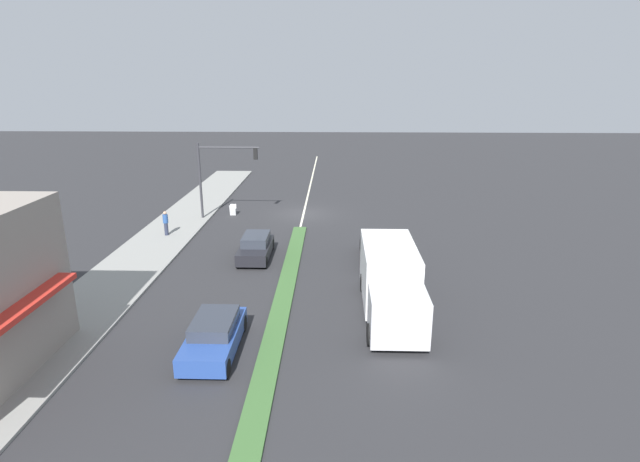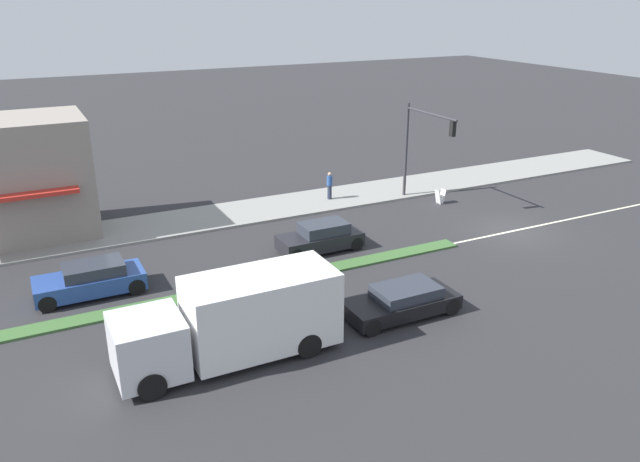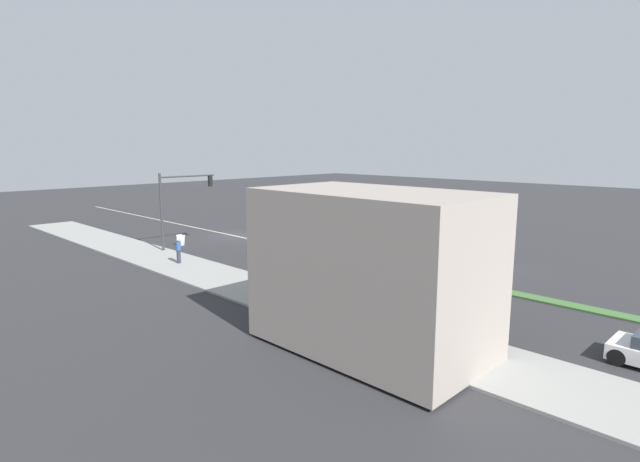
{
  "view_description": "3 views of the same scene",
  "coord_description": "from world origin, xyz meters",
  "px_view_note": "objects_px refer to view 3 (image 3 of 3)",
  "views": [
    {
      "loc": [
        -2.44,
        37.94,
        10.25
      ],
      "look_at": [
        -1.62,
        10.84,
        1.91
      ],
      "focal_mm": 28.0,
      "sensor_mm": 36.0,
      "label": 1
    },
    {
      "loc": [
        -22.73,
        22.73,
        11.65
      ],
      "look_at": [
        0.36,
        11.14,
        1.79
      ],
      "focal_mm": 35.0,
      "sensor_mm": 36.0,
      "label": 2
    },
    {
      "loc": [
        24.9,
        34.98,
        7.63
      ],
      "look_at": [
        1.14,
        11.53,
        1.94
      ],
      "focal_mm": 28.0,
      "sensor_mm": 36.0,
      "label": 3
    }
  ],
  "objects_px": {
    "traffic_signal_main": "(179,197)",
    "pedestrian": "(178,250)",
    "sedan_dark": "(295,249)",
    "coupe_blue": "(428,277)",
    "warning_aframe_sign": "(181,240)",
    "suv_black": "(363,237)",
    "delivery_truck": "(438,236)"
  },
  "relations": [
    {
      "from": "pedestrian",
      "to": "suv_black",
      "type": "xyz_separation_m",
      "value": [
        -13.85,
        4.05,
        -0.4
      ]
    },
    {
      "from": "pedestrian",
      "to": "warning_aframe_sign",
      "type": "bearing_deg",
      "value": -121.11
    },
    {
      "from": "pedestrian",
      "to": "sedan_dark",
      "type": "height_order",
      "value": "pedestrian"
    },
    {
      "from": "pedestrian",
      "to": "sedan_dark",
      "type": "distance_m",
      "value": 7.73
    },
    {
      "from": "traffic_signal_main",
      "to": "delivery_truck",
      "type": "height_order",
      "value": "traffic_signal_main"
    },
    {
      "from": "delivery_truck",
      "to": "sedan_dark",
      "type": "bearing_deg",
      "value": -43.34
    },
    {
      "from": "suv_black",
      "to": "sedan_dark",
      "type": "bearing_deg",
      "value": -1.01
    },
    {
      "from": "pedestrian",
      "to": "sedan_dark",
      "type": "xyz_separation_m",
      "value": [
        -6.65,
        3.93,
        -0.32
      ]
    },
    {
      "from": "traffic_signal_main",
      "to": "warning_aframe_sign",
      "type": "xyz_separation_m",
      "value": [
        -0.66,
        -1.13,
        -3.47
      ]
    },
    {
      "from": "sedan_dark",
      "to": "coupe_blue",
      "type": "bearing_deg",
      "value": 90.0
    },
    {
      "from": "suv_black",
      "to": "coupe_blue",
      "type": "bearing_deg",
      "value": 55.47
    },
    {
      "from": "traffic_signal_main",
      "to": "coupe_blue",
      "type": "xyz_separation_m",
      "value": [
        -3.92,
        18.99,
        -3.24
      ]
    },
    {
      "from": "delivery_truck",
      "to": "sedan_dark",
      "type": "xyz_separation_m",
      "value": [
        7.2,
        -6.79,
        -0.81
      ]
    },
    {
      "from": "sedan_dark",
      "to": "coupe_blue",
      "type": "distance_m",
      "value": 10.59
    },
    {
      "from": "pedestrian",
      "to": "traffic_signal_main",
      "type": "bearing_deg",
      "value": -121.34
    },
    {
      "from": "delivery_truck",
      "to": "sedan_dark",
      "type": "height_order",
      "value": "delivery_truck"
    },
    {
      "from": "traffic_signal_main",
      "to": "coupe_blue",
      "type": "height_order",
      "value": "traffic_signal_main"
    },
    {
      "from": "delivery_truck",
      "to": "suv_black",
      "type": "xyz_separation_m",
      "value": [
        0.0,
        -6.67,
        -0.88
      ]
    },
    {
      "from": "delivery_truck",
      "to": "coupe_blue",
      "type": "distance_m",
      "value": 8.18
    },
    {
      "from": "traffic_signal_main",
      "to": "delivery_truck",
      "type": "distance_m",
      "value": 18.99
    },
    {
      "from": "traffic_signal_main",
      "to": "coupe_blue",
      "type": "distance_m",
      "value": 19.66
    },
    {
      "from": "traffic_signal_main",
      "to": "warning_aframe_sign",
      "type": "relative_size",
      "value": 6.69
    },
    {
      "from": "sedan_dark",
      "to": "delivery_truck",
      "type": "bearing_deg",
      "value": 136.66
    },
    {
      "from": "pedestrian",
      "to": "sedan_dark",
      "type": "relative_size",
      "value": 0.41
    },
    {
      "from": "sedan_dark",
      "to": "coupe_blue",
      "type": "height_order",
      "value": "sedan_dark"
    },
    {
      "from": "warning_aframe_sign",
      "to": "suv_black",
      "type": "relative_size",
      "value": 0.19
    },
    {
      "from": "traffic_signal_main",
      "to": "pedestrian",
      "type": "distance_m",
      "value": 5.99
    },
    {
      "from": "traffic_signal_main",
      "to": "suv_black",
      "type": "height_order",
      "value": "traffic_signal_main"
    },
    {
      "from": "pedestrian",
      "to": "coupe_blue",
      "type": "bearing_deg",
      "value": 114.6
    },
    {
      "from": "suv_black",
      "to": "sedan_dark",
      "type": "xyz_separation_m",
      "value": [
        7.2,
        -0.13,
        0.08
      ]
    },
    {
      "from": "delivery_truck",
      "to": "warning_aframe_sign",
      "type": "bearing_deg",
      "value": -57.34
    },
    {
      "from": "warning_aframe_sign",
      "to": "pedestrian",
      "type": "bearing_deg",
      "value": 58.89
    }
  ]
}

